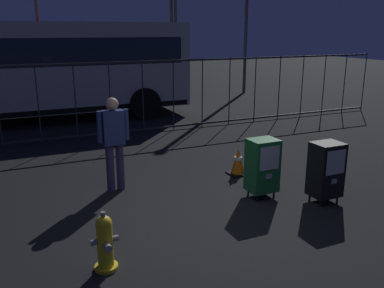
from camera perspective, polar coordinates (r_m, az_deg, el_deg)
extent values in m
plane|color=black|center=(6.20, 2.09, -11.11)|extent=(60.00, 60.00, 0.00)
cylinder|color=yellow|center=(5.27, -11.75, -16.31)|extent=(0.28, 0.28, 0.05)
cylinder|color=yellow|center=(5.12, -11.94, -13.45)|extent=(0.19, 0.19, 0.55)
sphere|color=yellow|center=(4.99, -12.12, -10.69)|extent=(0.19, 0.19, 0.19)
cylinder|color=gray|center=(4.94, -12.19, -9.44)|extent=(0.06, 0.06, 0.05)
cylinder|color=gray|center=(4.99, -11.60, -13.88)|extent=(0.09, 0.08, 0.09)
cylinder|color=gray|center=(5.07, -13.44, -13.13)|extent=(0.07, 0.07, 0.07)
cylinder|color=gray|center=(5.12, -10.52, -12.68)|extent=(0.07, 0.07, 0.07)
cylinder|color=black|center=(7.04, 9.00, -7.35)|extent=(0.04, 0.04, 0.12)
cylinder|color=black|center=(7.22, 11.25, -6.87)|extent=(0.04, 0.04, 0.12)
cylinder|color=black|center=(7.26, 7.79, -6.59)|extent=(0.04, 0.04, 0.12)
cylinder|color=black|center=(7.43, 10.00, -6.15)|extent=(0.04, 0.04, 0.12)
cube|color=#19602D|center=(7.06, 9.70, -2.90)|extent=(0.48, 0.40, 0.90)
cube|color=#B2B7BF|center=(6.85, 10.72, -1.96)|extent=(0.36, 0.01, 0.40)
cube|color=gray|center=(6.95, 10.60, -4.44)|extent=(0.10, 0.02, 0.08)
cylinder|color=black|center=(7.08, 17.43, -7.79)|extent=(0.04, 0.04, 0.12)
cylinder|color=black|center=(7.30, 19.42, -7.27)|extent=(0.04, 0.04, 0.12)
cylinder|color=black|center=(7.27, 15.97, -7.04)|extent=(0.04, 0.04, 0.12)
cylinder|color=black|center=(7.48, 17.95, -6.56)|extent=(0.04, 0.04, 0.12)
cube|color=black|center=(7.10, 18.03, -3.35)|extent=(0.48, 0.40, 0.90)
cube|color=#B2B7BF|center=(6.91, 19.29, -2.43)|extent=(0.36, 0.01, 0.40)
cube|color=gray|center=(7.01, 19.08, -4.88)|extent=(0.10, 0.02, 0.08)
cylinder|color=#382D51|center=(7.41, -11.24, -3.28)|extent=(0.14, 0.14, 0.85)
cylinder|color=#382D51|center=(7.45, -9.89, -3.11)|extent=(0.14, 0.14, 0.85)
cube|color=navy|center=(7.23, -10.85, 2.26)|extent=(0.36, 0.20, 0.60)
sphere|color=tan|center=(7.15, -11.01, 5.45)|extent=(0.22, 0.22, 0.22)
cylinder|color=navy|center=(7.18, -12.64, 2.30)|extent=(0.09, 0.09, 0.55)
cylinder|color=navy|center=(7.28, -9.10, 2.67)|extent=(0.09, 0.09, 0.55)
cube|color=black|center=(8.27, 6.34, -4.06)|extent=(0.36, 0.36, 0.03)
cone|color=orange|center=(8.19, 6.39, -2.31)|extent=(0.28, 0.28, 0.50)
cylinder|color=white|center=(8.18, 6.41, -1.98)|extent=(0.17, 0.17, 0.06)
cube|color=#2D2D33|center=(11.03, -11.50, 10.94)|extent=(18.00, 0.04, 0.05)
cube|color=#2D2D33|center=(11.33, -11.00, 1.58)|extent=(18.00, 0.04, 0.05)
cylinder|color=#2D2D33|center=(10.89, -20.51, 5.17)|extent=(0.03, 0.03, 2.00)
cylinder|color=#2D2D33|center=(10.98, -15.83, 5.65)|extent=(0.03, 0.03, 2.00)
cylinder|color=#2D2D33|center=(11.15, -11.24, 6.08)|extent=(0.03, 0.03, 2.00)
cylinder|color=#2D2D33|center=(11.38, -6.81, 6.46)|extent=(0.03, 0.03, 2.00)
cylinder|color=#2D2D33|center=(11.68, -2.57, 6.78)|extent=(0.03, 0.03, 2.00)
cylinder|color=#2D2D33|center=(12.04, 1.43, 7.06)|extent=(0.03, 0.03, 2.00)
cylinder|color=#2D2D33|center=(12.45, 5.20, 7.28)|extent=(0.03, 0.03, 2.00)
cylinder|color=#2D2D33|center=(12.92, 8.70, 7.46)|extent=(0.03, 0.03, 2.00)
cylinder|color=#2D2D33|center=(13.43, 11.96, 7.61)|extent=(0.03, 0.03, 2.00)
cylinder|color=#2D2D33|center=(13.97, 14.97, 7.72)|extent=(0.03, 0.03, 2.00)
cylinder|color=#2D2D33|center=(14.56, 17.75, 7.81)|extent=(0.03, 0.03, 2.00)
cylinder|color=#2D2D33|center=(15.17, 20.32, 7.87)|extent=(0.03, 0.03, 2.00)
cylinder|color=#2D2D33|center=(15.81, 22.67, 7.91)|extent=(0.03, 0.03, 2.00)
cube|color=beige|center=(13.77, -23.28, 9.72)|extent=(10.50, 2.50, 2.65)
cube|color=#1E2838|center=(13.74, -23.50, 11.69)|extent=(9.87, 2.52, 0.80)
cube|color=black|center=(13.92, -22.75, 4.72)|extent=(10.29, 2.51, 0.16)
cylinder|color=black|center=(13.29, -6.51, 5.59)|extent=(1.00, 0.28, 1.00)
cylinder|color=black|center=(15.66, -9.37, 6.98)|extent=(1.00, 0.28, 1.00)
cylinder|color=black|center=(17.85, -17.28, 7.53)|extent=(1.01, 0.32, 1.00)
cylinder|color=black|center=(20.31, -18.49, 8.32)|extent=(1.01, 0.32, 1.00)
cylinder|color=#4C4F54|center=(18.88, 7.57, 18.24)|extent=(0.14, 0.14, 7.41)
cylinder|color=#4C4F54|center=(19.15, -2.32, 17.61)|extent=(0.14, 0.14, 6.94)
cylinder|color=#4C4F54|center=(18.15, -20.62, 16.31)|extent=(0.14, 0.14, 6.64)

